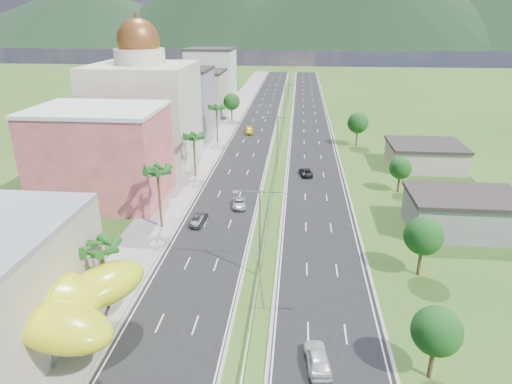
# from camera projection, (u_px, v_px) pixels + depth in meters

# --- Properties ---
(ground) EXTENTS (500.00, 500.00, 0.00)m
(ground) POSITION_uv_depth(u_px,v_px,m) (251.00, 329.00, 45.48)
(ground) COLOR #2D5119
(ground) RESTS_ON ground
(road_left) EXTENTS (11.00, 260.00, 0.04)m
(road_left) POSITION_uv_depth(u_px,v_px,m) (257.00, 125.00, 129.63)
(road_left) COLOR black
(road_left) RESTS_ON ground
(road_right) EXTENTS (11.00, 260.00, 0.04)m
(road_right) POSITION_uv_depth(u_px,v_px,m) (310.00, 126.00, 128.34)
(road_right) COLOR black
(road_right) RESTS_ON ground
(sidewalk_left) EXTENTS (7.00, 260.00, 0.12)m
(sidewalk_left) POSITION_uv_depth(u_px,v_px,m) (224.00, 124.00, 130.44)
(sidewalk_left) COLOR gray
(sidewalk_left) RESTS_ON ground
(median_guardrail) EXTENTS (0.10, 216.06, 0.76)m
(median_guardrail) POSITION_uv_depth(u_px,v_px,m) (281.00, 140.00, 112.06)
(median_guardrail) COLOR gray
(median_guardrail) RESTS_ON ground
(streetlight_median_b) EXTENTS (6.04, 0.25, 11.00)m
(streetlight_median_b) POSITION_uv_depth(u_px,v_px,m) (260.00, 225.00, 52.31)
(streetlight_median_b) COLOR gray
(streetlight_median_b) RESTS_ON ground
(streetlight_median_c) EXTENTS (6.04, 0.25, 11.00)m
(streetlight_median_c) POSITION_uv_depth(u_px,v_px,m) (277.00, 138.00, 89.43)
(streetlight_median_c) COLOR gray
(streetlight_median_c) RESTS_ON ground
(streetlight_median_d) EXTENTS (6.04, 0.25, 11.00)m
(streetlight_median_d) POSITION_uv_depth(u_px,v_px,m) (285.00, 99.00, 131.18)
(streetlight_median_d) COLOR gray
(streetlight_median_d) RESTS_ON ground
(streetlight_median_e) EXTENTS (6.04, 0.25, 11.00)m
(streetlight_median_e) POSITION_uv_depth(u_px,v_px,m) (289.00, 78.00, 172.94)
(streetlight_median_e) COLOR gray
(streetlight_median_e) RESTS_ON ground
(lime_canopy) EXTENTS (18.00, 15.00, 7.40)m
(lime_canopy) POSITION_uv_depth(u_px,v_px,m) (29.00, 299.00, 41.68)
(lime_canopy) COLOR #C3D314
(lime_canopy) RESTS_ON ground
(pink_shophouse) EXTENTS (20.00, 15.00, 15.00)m
(pink_shophouse) POSITION_uv_depth(u_px,v_px,m) (102.00, 157.00, 74.87)
(pink_shophouse) COLOR #B84B4D
(pink_shophouse) RESTS_ON ground
(domed_building) EXTENTS (20.00, 20.00, 28.70)m
(domed_building) POSITION_uv_depth(u_px,v_px,m) (144.00, 107.00, 94.82)
(domed_building) COLOR #BDB59D
(domed_building) RESTS_ON ground
(midrise_grey) EXTENTS (16.00, 15.00, 16.00)m
(midrise_grey) POSITION_uv_depth(u_px,v_px,m) (180.00, 102.00, 119.14)
(midrise_grey) COLOR gray
(midrise_grey) RESTS_ON ground
(midrise_beige) EXTENTS (16.00, 15.00, 13.00)m
(midrise_beige) POSITION_uv_depth(u_px,v_px,m) (198.00, 94.00, 140.10)
(midrise_beige) COLOR #A09584
(midrise_beige) RESTS_ON ground
(midrise_white) EXTENTS (16.00, 15.00, 18.00)m
(midrise_white) POSITION_uv_depth(u_px,v_px,m) (211.00, 76.00, 160.54)
(midrise_white) COLOR silver
(midrise_white) RESTS_ON ground
(shed_near) EXTENTS (15.00, 10.00, 5.00)m
(shed_near) POSITION_uv_depth(u_px,v_px,m) (463.00, 215.00, 65.35)
(shed_near) COLOR gray
(shed_near) RESTS_ON ground
(shed_far) EXTENTS (14.00, 12.00, 4.40)m
(shed_far) POSITION_uv_depth(u_px,v_px,m) (424.00, 157.00, 93.12)
(shed_far) COLOR #A09584
(shed_far) RESTS_ON ground
(palm_tree_b) EXTENTS (3.60, 3.60, 8.10)m
(palm_tree_b) POSITION_uv_depth(u_px,v_px,m) (101.00, 250.00, 46.11)
(palm_tree_b) COLOR #47301C
(palm_tree_b) RESTS_ON ground
(palm_tree_c) EXTENTS (3.60, 3.60, 9.60)m
(palm_tree_c) POSITION_uv_depth(u_px,v_px,m) (157.00, 173.00, 64.15)
(palm_tree_c) COLOR #47301C
(palm_tree_c) RESTS_ON ground
(palm_tree_d) EXTENTS (3.60, 3.60, 8.60)m
(palm_tree_d) POSITION_uv_depth(u_px,v_px,m) (194.00, 138.00, 85.84)
(palm_tree_d) COLOR #47301C
(palm_tree_d) RESTS_ON ground
(palm_tree_e) EXTENTS (3.60, 3.60, 9.40)m
(palm_tree_e) POSITION_uv_depth(u_px,v_px,m) (216.00, 109.00, 108.76)
(palm_tree_e) COLOR #47301C
(palm_tree_e) RESTS_ON ground
(leafy_tree_lfar) EXTENTS (4.90, 4.90, 8.05)m
(leafy_tree_lfar) POSITION_uv_depth(u_px,v_px,m) (232.00, 102.00, 132.95)
(leafy_tree_lfar) COLOR #47301C
(leafy_tree_lfar) RESTS_ON ground
(leafy_tree_ra) EXTENTS (4.20, 4.20, 6.90)m
(leafy_tree_ra) POSITION_uv_depth(u_px,v_px,m) (437.00, 331.00, 37.73)
(leafy_tree_ra) COLOR #47301C
(leafy_tree_ra) RESTS_ON ground
(leafy_tree_rb) EXTENTS (4.55, 4.55, 7.47)m
(leafy_tree_rb) POSITION_uv_depth(u_px,v_px,m) (423.00, 236.00, 53.10)
(leafy_tree_rb) COLOR #47301C
(leafy_tree_rb) RESTS_ON ground
(leafy_tree_rc) EXTENTS (3.85, 3.85, 6.33)m
(leafy_tree_rc) POSITION_uv_depth(u_px,v_px,m) (400.00, 168.00, 79.11)
(leafy_tree_rc) COLOR #47301C
(leafy_tree_rc) RESTS_ON ground
(leafy_tree_rd) EXTENTS (4.90, 4.90, 8.05)m
(leafy_tree_rd) POSITION_uv_depth(u_px,v_px,m) (358.00, 123.00, 106.85)
(leafy_tree_rd) COLOR #47301C
(leafy_tree_rd) RESTS_ON ground
(mountain_ridge) EXTENTS (860.00, 140.00, 90.00)m
(mountain_ridge) POSITION_uv_depth(u_px,v_px,m) (356.00, 46.00, 457.86)
(mountain_ridge) COLOR black
(mountain_ridge) RESTS_ON ground
(car_dark_left) EXTENTS (2.13, 4.44, 1.40)m
(car_dark_left) POSITION_uv_depth(u_px,v_px,m) (199.00, 220.00, 67.84)
(car_dark_left) COLOR black
(car_dark_left) RESTS_ON road_left
(car_silver_mid_left) EXTENTS (2.70, 4.85, 1.28)m
(car_silver_mid_left) POSITION_uv_depth(u_px,v_px,m) (239.00, 203.00, 74.02)
(car_silver_mid_left) COLOR #A1A3A8
(car_silver_mid_left) RESTS_ON road_left
(car_yellow_far_left) EXTENTS (2.78, 5.66, 1.59)m
(car_yellow_far_left) POSITION_uv_depth(u_px,v_px,m) (249.00, 130.00, 120.17)
(car_yellow_far_left) COLOR #C09616
(car_yellow_far_left) RESTS_ON road_left
(car_white_near_right) EXTENTS (2.67, 5.27, 1.72)m
(car_white_near_right) POSITION_uv_depth(u_px,v_px,m) (317.00, 358.00, 40.29)
(car_white_near_right) COLOR silver
(car_white_near_right) RESTS_ON road_right
(car_dark_far_right) EXTENTS (2.88, 5.01, 1.31)m
(car_dark_far_right) POSITION_uv_depth(u_px,v_px,m) (306.00, 172.00, 88.69)
(car_dark_far_right) COLOR black
(car_dark_far_right) RESTS_ON road_right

